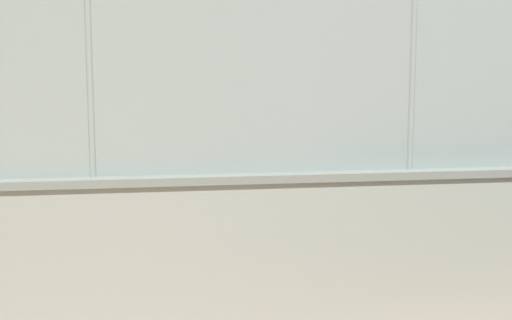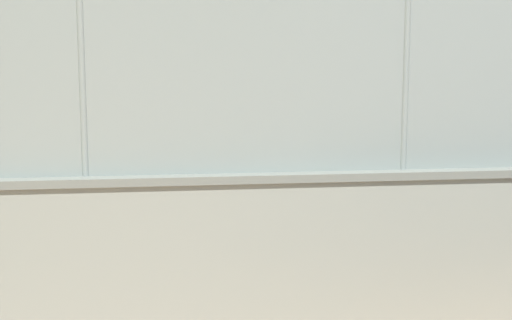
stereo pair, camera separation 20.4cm
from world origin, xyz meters
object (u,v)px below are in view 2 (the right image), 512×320
(sports_ball, at_px, (27,257))
(courtside_bench, at_px, (173,268))
(player_at_service_line, at_px, (127,175))
(player_crossing_court, at_px, (217,163))
(player_foreground_swinging, at_px, (188,145))

(sports_ball, distance_m, courtside_bench, 2.95)
(player_at_service_line, bearing_deg, courtside_bench, 98.22)
(player_at_service_line, relative_size, player_crossing_court, 1.00)
(player_crossing_court, distance_m, player_foreground_swinging, 2.80)
(player_foreground_swinging, distance_m, sports_ball, 6.06)
(player_crossing_court, xyz_separation_m, sports_ball, (2.99, 2.60, -0.86))
(player_at_service_line, bearing_deg, player_foreground_swinging, -107.95)
(player_crossing_court, bearing_deg, courtside_bench, 77.54)
(player_foreground_swinging, relative_size, sports_ball, 12.39)
(player_foreground_swinging, height_order, sports_ball, player_foreground_swinging)
(player_at_service_line, relative_size, sports_ball, 12.69)
(player_foreground_swinging, bearing_deg, sports_ball, 63.68)
(player_at_service_line, height_order, player_foreground_swinging, player_at_service_line)
(courtside_bench, bearing_deg, player_foreground_swinging, -95.53)
(player_at_service_line, distance_m, player_foreground_swinging, 4.11)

